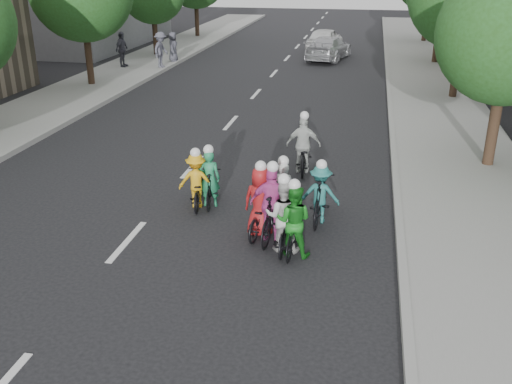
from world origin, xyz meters
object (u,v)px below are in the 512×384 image
(cyclist_2, at_px, (197,185))
(cyclist_1, at_px, (294,226))
(cyclist_0, at_px, (283,200))
(cyclist_7, at_px, (320,196))
(follow_car_trail, at_px, (325,40))
(spectator_1, at_px, (122,49))
(cyclist_8, at_px, (304,151))
(spectator_2, at_px, (173,47))
(cyclist_3, at_px, (273,210))
(spectator_0, at_px, (161,50))
(cyclist_4, at_px, (261,209))
(cyclist_6, at_px, (283,222))
(follow_car_lead, at_px, (328,48))
(cyclist_5, at_px, (210,184))

(cyclist_2, bearing_deg, cyclist_1, 133.15)
(cyclist_0, xyz_separation_m, cyclist_7, (0.87, 0.21, 0.09))
(follow_car_trail, distance_m, spectator_1, 13.61)
(cyclist_7, height_order, cyclist_8, cyclist_8)
(cyclist_1, xyz_separation_m, spectator_2, (-10.05, 21.58, 0.33))
(cyclist_3, distance_m, spectator_2, 23.02)
(cyclist_3, height_order, spectator_0, spectator_0)
(spectator_1, bearing_deg, cyclist_8, -133.51)
(cyclist_4, xyz_separation_m, cyclist_6, (0.61, -0.63, 0.01))
(cyclist_0, xyz_separation_m, follow_car_lead, (-0.75, 23.16, 0.16))
(cyclist_1, height_order, spectator_1, spectator_1)
(follow_car_trail, distance_m, spectator_2, 10.48)
(cyclist_0, xyz_separation_m, spectator_1, (-11.77, 17.74, 0.57))
(follow_car_lead, height_order, follow_car_trail, follow_car_trail)
(spectator_0, bearing_deg, cyclist_5, -146.85)
(cyclist_2, height_order, cyclist_4, cyclist_4)
(cyclist_4, bearing_deg, cyclist_0, -108.60)
(cyclist_3, relative_size, cyclist_5, 1.17)
(spectator_2, bearing_deg, cyclist_1, -164.33)
(cyclist_2, height_order, follow_car_lead, cyclist_2)
(cyclist_6, bearing_deg, spectator_2, -67.16)
(cyclist_2, relative_size, cyclist_8, 0.89)
(cyclist_1, xyz_separation_m, cyclist_5, (-2.44, 2.18, -0.09))
(cyclist_6, bearing_deg, cyclist_4, -47.63)
(follow_car_trail, bearing_deg, cyclist_5, 95.93)
(cyclist_6, relative_size, spectator_0, 0.93)
(cyclist_3, distance_m, cyclist_4, 0.37)
(cyclist_3, bearing_deg, cyclist_2, -28.06)
(cyclist_1, distance_m, follow_car_trail, 27.97)
(cyclist_7, xyz_separation_m, spectator_1, (-12.65, 17.53, 0.47))
(follow_car_trail, relative_size, spectator_0, 2.36)
(cyclist_8, height_order, follow_car_trail, cyclist_8)
(cyclist_4, xyz_separation_m, follow_car_trail, (-0.85, 27.11, 0.15))
(cyclist_7, relative_size, spectator_1, 1.00)
(spectator_0, bearing_deg, cyclist_3, -143.89)
(cyclist_1, bearing_deg, spectator_0, -59.04)
(cyclist_3, relative_size, cyclist_4, 1.07)
(cyclist_6, distance_m, spectator_0, 21.73)
(cyclist_0, height_order, cyclist_4, cyclist_4)
(cyclist_3, bearing_deg, cyclist_8, -86.69)
(cyclist_2, bearing_deg, spectator_0, -77.34)
(cyclist_3, relative_size, cyclist_7, 1.01)
(cyclist_6, bearing_deg, spectator_0, -64.94)
(cyclist_0, bearing_deg, cyclist_7, -163.74)
(cyclist_0, distance_m, cyclist_4, 0.86)
(spectator_1, bearing_deg, spectator_2, -37.17)
(cyclist_3, bearing_deg, spectator_2, -60.20)
(spectator_1, bearing_deg, cyclist_0, -139.69)
(follow_car_lead, bearing_deg, cyclist_5, 97.80)
(cyclist_4, bearing_deg, cyclist_6, 142.72)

